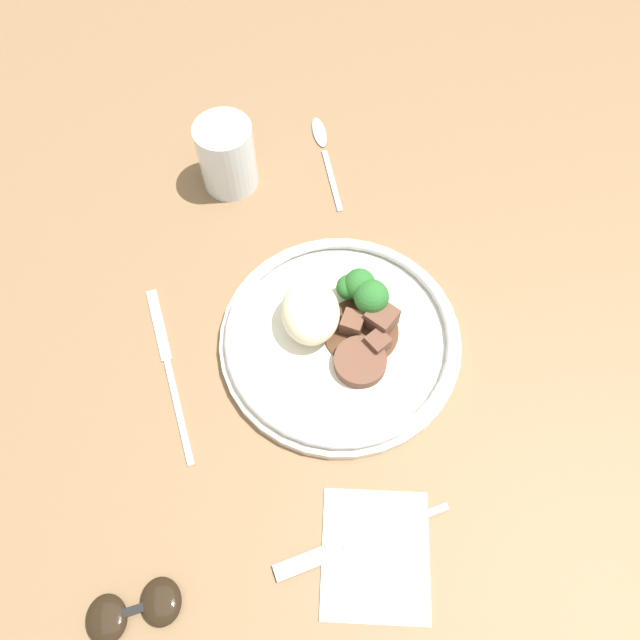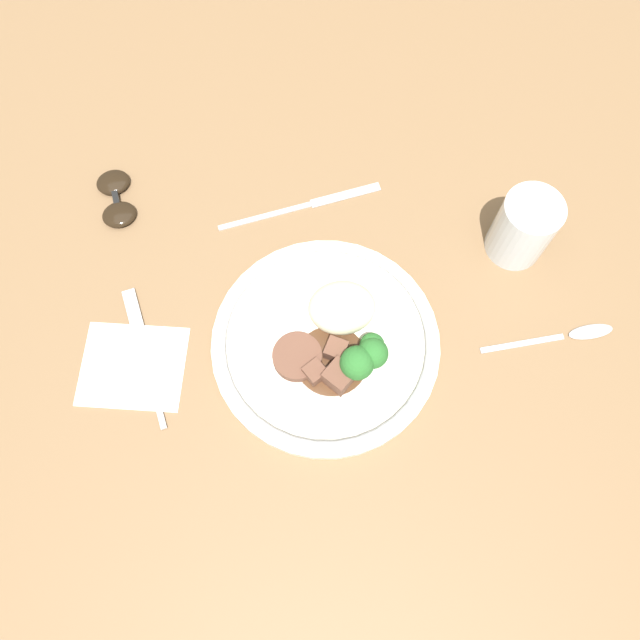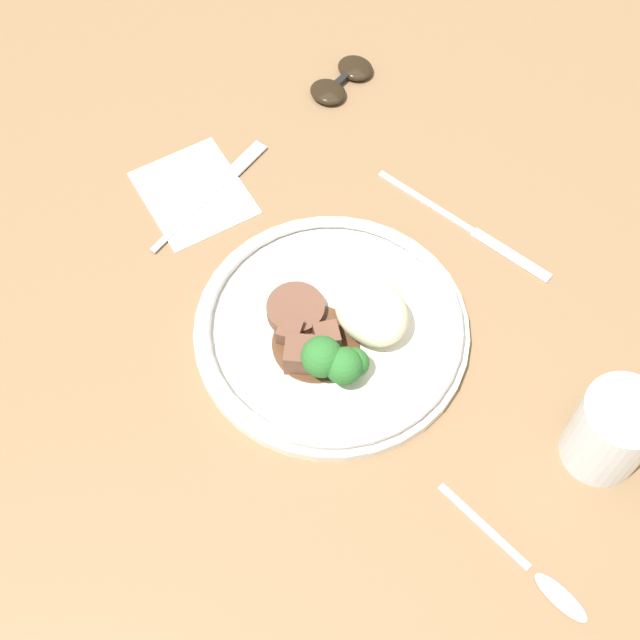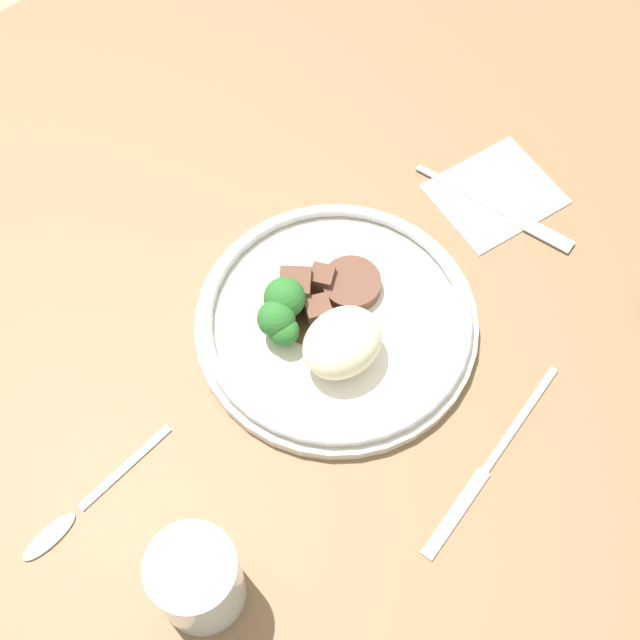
{
  "view_description": "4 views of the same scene",
  "coord_description": "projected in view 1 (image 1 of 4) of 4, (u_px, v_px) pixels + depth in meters",
  "views": [
    {
      "loc": [
        -0.27,
        0.01,
        0.69
      ],
      "look_at": [
        0.05,
        -0.02,
        0.08
      ],
      "focal_mm": 35.0,
      "sensor_mm": 36.0,
      "label": 1
    },
    {
      "loc": [
        0.01,
        -0.28,
        0.76
      ],
      "look_at": [
        0.03,
        -0.03,
        0.09
      ],
      "focal_mm": 35.0,
      "sensor_mm": 36.0,
      "label": 2
    },
    {
      "loc": [
        0.37,
        -0.32,
        0.82
      ],
      "look_at": [
        0.03,
        -0.05,
        0.07
      ],
      "focal_mm": 50.0,
      "sensor_mm": 36.0,
      "label": 3
    },
    {
      "loc": [
        0.32,
        0.25,
        0.81
      ],
      "look_at": [
        0.06,
        -0.04,
        0.09
      ],
      "focal_mm": 50.0,
      "sensor_mm": 36.0,
      "label": 4
    }
  ],
  "objects": [
    {
      "name": "fork",
      "position": [
        346.0,
        546.0,
        0.61
      ],
      "size": [
        0.06,
        0.18,
        0.0
      ],
      "rotation": [
        0.0,
        0.0,
        1.82
      ],
      "color": "#B7B7BC",
      "rests_on": "napkin"
    },
    {
      "name": "sunglasses",
      "position": [
        134.0,
        610.0,
        0.58
      ],
      "size": [
        0.06,
        0.1,
        0.01
      ],
      "rotation": [
        0.0,
        0.0,
        0.19
      ],
      "color": "black",
      "rests_on": "dining_table"
    },
    {
      "name": "plate",
      "position": [
        340.0,
        332.0,
        0.7
      ],
      "size": [
        0.27,
        0.27,
        0.07
      ],
      "color": "silver",
      "rests_on": "dining_table"
    },
    {
      "name": "dining_table",
      "position": [
        307.0,
        382.0,
        0.72
      ],
      "size": [
        1.47,
        1.26,
        0.04
      ],
      "color": "brown",
      "rests_on": "ground"
    },
    {
      "name": "napkin",
      "position": [
        375.0,
        554.0,
        0.61
      ],
      "size": [
        0.14,
        0.12,
        0.0
      ],
      "color": "white",
      "rests_on": "dining_table"
    },
    {
      "name": "ground_plane",
      "position": [
        307.0,
        389.0,
        0.74
      ],
      "size": [
        8.0,
        8.0,
        0.0
      ],
      "primitive_type": "plane",
      "color": "#998466"
    },
    {
      "name": "spoon",
      "position": [
        322.0,
        144.0,
        0.86
      ],
      "size": [
        0.17,
        0.03,
        0.01
      ],
      "rotation": [
        0.0,
        0.0,
        0.09
      ],
      "color": "#B7B7BC",
      "rests_on": "dining_table"
    },
    {
      "name": "juice_glass",
      "position": [
        227.0,
        158.0,
        0.79
      ],
      "size": [
        0.07,
        0.07,
        0.09
      ],
      "color": "yellow",
      "rests_on": "dining_table"
    },
    {
      "name": "knife",
      "position": [
        168.0,
        365.0,
        0.7
      ],
      "size": [
        0.22,
        0.05,
        0.0
      ],
      "rotation": [
        0.0,
        0.0,
        0.21
      ],
      "color": "#B7B7BC",
      "rests_on": "dining_table"
    }
  ]
}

